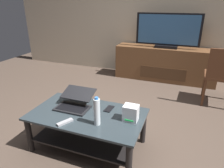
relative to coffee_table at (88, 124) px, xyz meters
name	(u,v)px	position (x,y,z in m)	size (l,w,h in m)	color
ground_plane	(111,133)	(0.14, 0.31, -0.28)	(7.68, 7.68, 0.00)	#4C3D33
back_wall	(154,6)	(0.14, 2.71, 1.12)	(6.40, 0.12, 2.80)	#B2A38C
coffee_table	(88,124)	(0.00, 0.00, 0.00)	(1.17, 0.66, 0.41)	#2D383D
media_cabinet	(164,64)	(0.49, 2.39, 0.04)	(1.92, 0.43, 0.66)	brown
television	(168,32)	(0.49, 2.37, 0.68)	(1.18, 0.20, 0.63)	black
dining_chair	(221,74)	(1.39, 1.56, 0.22)	(0.46, 0.46, 0.89)	#59331E
laptop	(75,102)	(-0.19, 0.09, 0.18)	(0.36, 0.37, 0.16)	black
router_box	(131,113)	(0.45, 0.04, 0.21)	(0.14, 0.12, 0.16)	silver
water_bottle_near	(97,112)	(0.18, -0.14, 0.26)	(0.06, 0.06, 0.28)	silver
cell_phone	(109,109)	(0.18, 0.16, 0.13)	(0.07, 0.14, 0.01)	black
tv_remote	(65,122)	(-0.11, -0.24, 0.14)	(0.04, 0.16, 0.02)	#99999E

